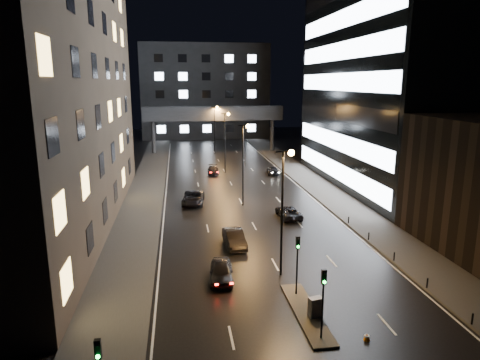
{
  "coord_description": "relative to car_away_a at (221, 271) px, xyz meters",
  "views": [
    {
      "loc": [
        -7.82,
        -22.9,
        15.1
      ],
      "look_at": [
        -0.82,
        24.89,
        4.0
      ],
      "focal_mm": 32.0,
      "sensor_mm": 36.0,
      "label": 1
    }
  ],
  "objects": [
    {
      "name": "car_toward_b",
      "position": [
        12.56,
        37.86,
        -0.1
      ],
      "size": [
        2.36,
        4.63,
        1.29
      ],
      "primitive_type": "imported",
      "rotation": [
        0.0,
        0.0,
        3.01
      ],
      "color": "black",
      "rests_on": "ground"
    },
    {
      "name": "median_island",
      "position": [
        5.11,
        -5.73,
        -0.66
      ],
      "size": [
        1.6,
        8.0,
        0.15
      ],
      "primitive_type": "cube",
      "color": "#383533",
      "rests_on": "ground"
    },
    {
      "name": "car_away_b",
      "position": [
        1.95,
        6.93,
        0.04
      ],
      "size": [
        1.94,
        4.83,
        1.56
      ],
      "primitive_type": "imported",
      "rotation": [
        0.0,
        0.0,
        0.06
      ],
      "color": "black",
      "rests_on": "ground"
    },
    {
      "name": "building_right_glass",
      "position": [
        29.81,
        28.27,
        21.76
      ],
      "size": [
        20.0,
        36.0,
        45.0
      ],
      "primitive_type": "cube",
      "color": "black",
      "rests_on": "ground"
    },
    {
      "name": "car_away_d",
      "position": [
        2.7,
        39.53,
        -0.1
      ],
      "size": [
        2.03,
        4.49,
        1.27
      ],
      "primitive_type": "imported",
      "rotation": [
        0.0,
        0.0,
        -0.06
      ],
      "color": "black",
      "rests_on": "ground"
    },
    {
      "name": "car_toward_a",
      "position": [
        9.2,
        14.61,
        -0.08
      ],
      "size": [
        2.37,
        4.84,
        1.32
      ],
      "primitive_type": "imported",
      "rotation": [
        0.0,
        0.0,
        3.18
      ],
      "color": "black",
      "rests_on": "ground"
    },
    {
      "name": "streetlight_far",
      "position": [
        4.97,
        60.27,
        5.76
      ],
      "size": [
        1.45,
        0.5,
        10.15
      ],
      "color": "black",
      "rests_on": "ground"
    },
    {
      "name": "skybridge",
      "position": [
        4.81,
        62.27,
        7.6
      ],
      "size": [
        30.0,
        3.0,
        10.0
      ],
      "color": "#333335",
      "rests_on": "ground"
    },
    {
      "name": "traffic_signal_near",
      "position": [
        5.11,
        -3.24,
        2.35
      ],
      "size": [
        0.28,
        0.34,
        4.4
      ],
      "color": "black",
      "rests_on": "median_island"
    },
    {
      "name": "sidewalk_right",
      "position": [
        17.31,
        27.27,
        -0.66
      ],
      "size": [
        5.0,
        110.0,
        0.15
      ],
      "primitive_type": "cube",
      "color": "#383533",
      "rests_on": "ground"
    },
    {
      "name": "car_away_a",
      "position": [
        0.0,
        0.0,
        0.0
      ],
      "size": [
        2.11,
        4.47,
        1.48
      ],
      "primitive_type": "imported",
      "rotation": [
        0.0,
        0.0,
        -0.09
      ],
      "color": "black",
      "rests_on": "ground"
    },
    {
      "name": "car_away_c",
      "position": [
        -1.32,
        21.76,
        0.04
      ],
      "size": [
        3.21,
        5.87,
        1.56
      ],
      "primitive_type": "imported",
      "rotation": [
        0.0,
        0.0,
        -0.12
      ],
      "color": "black",
      "rests_on": "ground"
    },
    {
      "name": "bollard_row",
      "position": [
        15.01,
        -1.23,
        -0.29
      ],
      "size": [
        0.12,
        25.12,
        0.9
      ],
      "color": "black",
      "rests_on": "ground"
    },
    {
      "name": "streetlight_near",
      "position": [
        4.97,
        0.27,
        5.76
      ],
      "size": [
        1.45,
        0.5,
        10.15
      ],
      "color": "black",
      "rests_on": "ground"
    },
    {
      "name": "utility_cabinet",
      "position": [
        5.51,
        -6.36,
        0.07
      ],
      "size": [
        1.0,
        0.72,
        1.31
      ],
      "primitive_type": "cube",
      "rotation": [
        0.0,
        0.0,
        0.24
      ],
      "color": "#4B4B4D",
      "rests_on": "median_island"
    },
    {
      "name": "streetlight_mid_b",
      "position": [
        4.97,
        40.27,
        5.76
      ],
      "size": [
        1.45,
        0.5,
        10.15
      ],
      "color": "black",
      "rests_on": "ground"
    },
    {
      "name": "ground",
      "position": [
        4.81,
        32.27,
        -0.74
      ],
      "size": [
        160.0,
        160.0,
        0.0
      ],
      "primitive_type": "plane",
      "color": "black",
      "rests_on": "ground"
    },
    {
      "name": "traffic_signal_far",
      "position": [
        5.11,
        -8.74,
        2.35
      ],
      "size": [
        0.28,
        0.34,
        4.4
      ],
      "color": "black",
      "rests_on": "median_island"
    },
    {
      "name": "building_left",
      "position": [
        -17.69,
        16.27,
        19.26
      ],
      "size": [
        15.0,
        48.0,
        40.0
      ],
      "primitive_type": "cube",
      "color": "#2D2319",
      "rests_on": "ground"
    },
    {
      "name": "streetlight_mid_a",
      "position": [
        4.97,
        20.27,
        5.76
      ],
      "size": [
        1.45,
        0.5,
        10.15
      ],
      "color": "black",
      "rests_on": "ground"
    },
    {
      "name": "cone_a",
      "position": [
        7.81,
        -9.16,
        -0.52
      ],
      "size": [
        0.54,
        0.54,
        0.44
      ],
      "primitive_type": "cone",
      "rotation": [
        0.0,
        0.0,
        -0.39
      ],
      "color": "orange",
      "rests_on": "ground"
    },
    {
      "name": "building_far",
      "position": [
        4.81,
        90.27,
        11.76
      ],
      "size": [
        34.0,
        14.0,
        25.0
      ],
      "primitive_type": "cube",
      "color": "#333335",
      "rests_on": "ground"
    },
    {
      "name": "sidewalk_left",
      "position": [
        -7.69,
        27.27,
        -0.66
      ],
      "size": [
        5.0,
        110.0,
        0.15
      ],
      "primitive_type": "cube",
      "color": "#383533",
      "rests_on": "ground"
    }
  ]
}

